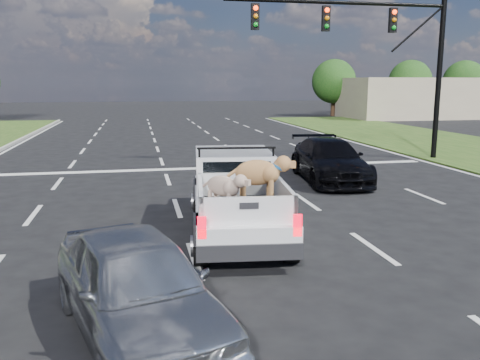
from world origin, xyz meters
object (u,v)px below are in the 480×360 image
(traffic_signal, at_px, (387,43))
(black_coupe, at_px, (330,160))
(pickup_truck, at_px, (237,193))
(silver_sedan, at_px, (137,285))

(traffic_signal, xyz_separation_m, black_coupe, (-3.73, -3.74, -4.05))
(pickup_truck, bearing_deg, black_coupe, 57.84)
(pickup_truck, relative_size, black_coupe, 1.09)
(pickup_truck, height_order, black_coupe, pickup_truck)
(pickup_truck, bearing_deg, silver_sedan, -110.35)
(silver_sedan, relative_size, black_coupe, 0.84)
(traffic_signal, height_order, pickup_truck, traffic_signal)
(traffic_signal, xyz_separation_m, silver_sedan, (-9.96, -13.12, -4.06))
(pickup_truck, height_order, silver_sedan, pickup_truck)
(black_coupe, bearing_deg, silver_sedan, -117.85)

